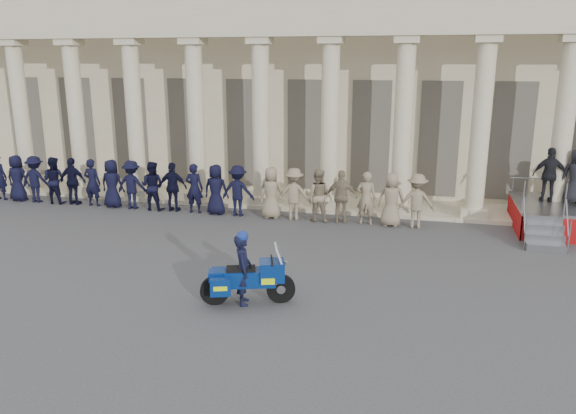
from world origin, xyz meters
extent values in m
plane|color=#3F3F41|center=(0.00, 0.00, 0.00)|extent=(90.00, 90.00, 0.00)
cube|color=#C3B692|center=(0.00, 15.00, 4.50)|extent=(40.00, 10.00, 9.00)
cube|color=#C3B692|center=(0.00, 8.80, 0.07)|extent=(40.00, 2.60, 0.15)
cube|color=#C3B692|center=(0.00, 8.00, 6.79)|extent=(35.80, 1.00, 1.00)
cube|color=#C3B692|center=(-11.70, 8.00, 0.30)|extent=(0.90, 0.90, 0.30)
cylinder|color=#C3B692|center=(-11.70, 8.00, 3.25)|extent=(0.64, 0.64, 5.60)
cube|color=#C3B692|center=(-11.70, 8.00, 6.17)|extent=(0.85, 0.85, 0.24)
cube|color=#C3B692|center=(-9.10, 8.00, 0.30)|extent=(0.90, 0.90, 0.30)
cylinder|color=#C3B692|center=(-9.10, 8.00, 3.25)|extent=(0.64, 0.64, 5.60)
cube|color=#C3B692|center=(-9.10, 8.00, 6.17)|extent=(0.85, 0.85, 0.24)
cube|color=#C3B692|center=(-6.50, 8.00, 0.30)|extent=(0.90, 0.90, 0.30)
cylinder|color=#C3B692|center=(-6.50, 8.00, 3.25)|extent=(0.64, 0.64, 5.60)
cube|color=#C3B692|center=(-6.50, 8.00, 6.17)|extent=(0.85, 0.85, 0.24)
cube|color=#C3B692|center=(-3.90, 8.00, 0.30)|extent=(0.90, 0.90, 0.30)
cylinder|color=#C3B692|center=(-3.90, 8.00, 3.25)|extent=(0.64, 0.64, 5.60)
cube|color=#C3B692|center=(-3.90, 8.00, 6.17)|extent=(0.85, 0.85, 0.24)
cube|color=#C3B692|center=(-1.30, 8.00, 0.30)|extent=(0.90, 0.90, 0.30)
cylinder|color=#C3B692|center=(-1.30, 8.00, 3.25)|extent=(0.64, 0.64, 5.60)
cube|color=#C3B692|center=(-1.30, 8.00, 6.17)|extent=(0.85, 0.85, 0.24)
cube|color=#C3B692|center=(1.30, 8.00, 0.30)|extent=(0.90, 0.90, 0.30)
cylinder|color=#C3B692|center=(1.30, 8.00, 3.25)|extent=(0.64, 0.64, 5.60)
cube|color=#C3B692|center=(1.30, 8.00, 6.17)|extent=(0.85, 0.85, 0.24)
cube|color=#C3B692|center=(3.90, 8.00, 0.30)|extent=(0.90, 0.90, 0.30)
cylinder|color=#C3B692|center=(3.90, 8.00, 3.25)|extent=(0.64, 0.64, 5.60)
cube|color=#C3B692|center=(3.90, 8.00, 6.17)|extent=(0.85, 0.85, 0.24)
cube|color=#C3B692|center=(6.50, 8.00, 0.30)|extent=(0.90, 0.90, 0.30)
cylinder|color=#C3B692|center=(6.50, 8.00, 3.25)|extent=(0.64, 0.64, 5.60)
cube|color=#C3B692|center=(6.50, 8.00, 6.17)|extent=(0.85, 0.85, 0.24)
cube|color=#C3B692|center=(9.10, 8.00, 0.30)|extent=(0.90, 0.90, 0.30)
cylinder|color=#C3B692|center=(9.10, 8.00, 3.25)|extent=(0.64, 0.64, 5.60)
cube|color=#C3B692|center=(9.10, 8.00, 6.17)|extent=(0.85, 0.85, 0.24)
cube|color=black|center=(-13.00, 10.02, 2.55)|extent=(1.30, 0.12, 4.20)
cube|color=black|center=(-10.40, 10.02, 2.55)|extent=(1.30, 0.12, 4.20)
cube|color=black|center=(-7.80, 10.02, 2.55)|extent=(1.30, 0.12, 4.20)
cube|color=black|center=(-5.20, 10.02, 2.55)|extent=(1.30, 0.12, 4.20)
cube|color=black|center=(-2.60, 10.02, 2.55)|extent=(1.30, 0.12, 4.20)
cube|color=black|center=(0.00, 10.02, 2.55)|extent=(1.30, 0.12, 4.20)
cube|color=black|center=(2.60, 10.02, 2.55)|extent=(1.30, 0.12, 4.20)
cube|color=black|center=(5.20, 10.02, 2.55)|extent=(1.30, 0.12, 4.20)
cube|color=black|center=(7.80, 10.02, 2.55)|extent=(1.30, 0.12, 4.20)
imported|color=black|center=(-11.05, 6.55, 0.93)|extent=(0.90, 0.59, 1.85)
imported|color=black|center=(-10.21, 6.55, 0.93)|extent=(1.20, 0.69, 1.85)
imported|color=black|center=(-9.36, 6.55, 0.93)|extent=(0.90, 0.70, 1.85)
imported|color=black|center=(-8.52, 6.55, 0.93)|extent=(1.08, 0.45, 1.85)
imported|color=black|center=(-7.68, 6.55, 0.93)|extent=(0.67, 0.44, 1.85)
imported|color=black|center=(-6.83, 6.55, 0.93)|extent=(0.90, 0.59, 1.85)
imported|color=black|center=(-5.99, 6.55, 0.93)|extent=(1.20, 0.69, 1.85)
imported|color=black|center=(-5.14, 6.55, 0.93)|extent=(0.90, 0.70, 1.85)
imported|color=black|center=(-4.30, 6.55, 0.93)|extent=(1.08, 0.45, 1.85)
imported|color=black|center=(-3.45, 6.55, 0.93)|extent=(0.67, 0.44, 1.85)
imported|color=black|center=(-2.61, 6.55, 0.93)|extent=(0.90, 0.59, 1.85)
imported|color=black|center=(-1.76, 6.55, 0.93)|extent=(1.20, 0.69, 1.85)
imported|color=#83745A|center=(-0.52, 6.55, 0.93)|extent=(0.90, 0.59, 1.85)
imported|color=#83745A|center=(0.32, 6.55, 0.93)|extent=(1.20, 0.69, 1.85)
imported|color=#83745A|center=(1.17, 6.55, 0.93)|extent=(0.90, 0.70, 1.85)
imported|color=#83745A|center=(2.01, 6.55, 0.93)|extent=(1.08, 0.45, 1.85)
imported|color=#83745A|center=(2.86, 6.55, 0.93)|extent=(0.67, 0.44, 1.85)
imported|color=#83745A|center=(3.70, 6.55, 0.93)|extent=(0.90, 0.59, 1.85)
imported|color=#83745A|center=(4.55, 6.55, 0.93)|extent=(1.20, 0.69, 1.85)
cube|color=maroon|center=(7.79, 7.45, 0.40)|extent=(0.04, 3.17, 0.80)
cube|color=gray|center=(8.37, 4.96, 0.11)|extent=(1.10, 0.28, 0.22)
cube|color=gray|center=(8.37, 5.24, 0.34)|extent=(1.10, 0.28, 0.22)
cube|color=gray|center=(8.37, 5.52, 0.56)|extent=(1.10, 0.28, 0.22)
cube|color=gray|center=(8.37, 5.80, 0.79)|extent=(1.10, 0.28, 0.22)
imported|color=black|center=(8.78, 7.65, 1.81)|extent=(1.07, 0.44, 1.82)
imported|color=black|center=(9.58, 7.65, 1.81)|extent=(0.89, 0.58, 1.82)
cylinder|color=black|center=(1.64, -0.39, 0.34)|extent=(0.69, 0.35, 0.68)
cylinder|color=black|center=(0.18, -0.87, 0.34)|extent=(0.69, 0.35, 0.68)
cube|color=navy|center=(0.96, -0.62, 0.63)|extent=(1.25, 0.77, 0.39)
cube|color=navy|center=(1.45, -0.46, 0.80)|extent=(0.70, 0.68, 0.46)
cube|color=silver|center=(1.45, -0.46, 0.56)|extent=(0.31, 0.36, 0.12)
cube|color=#B2BFCC|center=(1.61, -0.40, 1.15)|extent=(0.35, 0.51, 0.55)
cube|color=black|center=(0.77, -0.68, 0.84)|extent=(0.74, 0.54, 0.10)
cube|color=navy|center=(0.23, -0.85, 0.72)|extent=(0.45, 0.44, 0.23)
cube|color=navy|center=(0.43, -1.13, 0.56)|extent=(0.51, 0.36, 0.41)
cube|color=#D6FA0D|center=(0.43, -1.13, 0.56)|extent=(0.37, 0.33, 0.10)
cube|color=navy|center=(0.23, -0.51, 0.56)|extent=(0.51, 0.36, 0.41)
cube|color=#D6FA0D|center=(0.23, -0.51, 0.56)|extent=(0.37, 0.33, 0.10)
cylinder|color=silver|center=(0.40, -0.54, 0.31)|extent=(0.62, 0.29, 0.10)
cylinder|color=black|center=(1.45, -0.46, 1.04)|extent=(0.26, 0.69, 0.04)
imported|color=black|center=(0.82, -0.66, 0.84)|extent=(0.57, 0.71, 1.68)
sphere|color=navy|center=(0.82, -0.66, 1.63)|extent=(0.28, 0.28, 0.28)
camera|label=1|loc=(4.72, -12.17, 5.52)|focal=35.00mm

